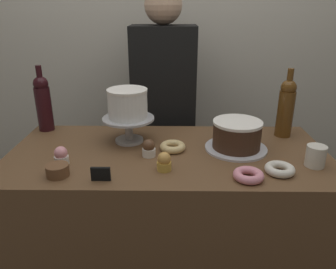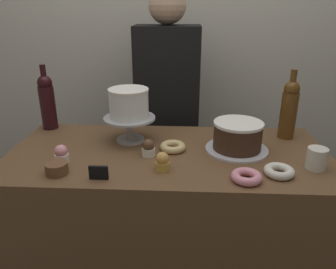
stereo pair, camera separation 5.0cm
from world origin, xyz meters
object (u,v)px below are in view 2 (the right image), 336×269
object	(u,v)px
cupcake_chocolate	(148,148)
barista_figure	(167,124)
chocolate_round_cake	(238,135)
donut_sugar	(279,171)
coffee_cup_ceramic	(317,159)
donut_pink	(246,177)
white_layer_cake	(129,103)
wine_bottle_amber	(289,108)
donut_glazed	(173,147)
cookie_stack	(57,168)
price_sign_chalkboard	(99,173)
wine_bottle_dark_red	(47,101)
cake_stand_pedestal	(130,125)
cupcake_strawberry	(61,154)
cupcake_caramel	(162,162)

from	to	relation	value
cupcake_chocolate	barista_figure	world-z (taller)	barista_figure
chocolate_round_cake	donut_sugar	size ratio (longest dim) A/B	1.88
coffee_cup_ceramic	donut_pink	bearing A→B (deg)	-158.78
cupcake_chocolate	white_layer_cake	bearing A→B (deg)	122.97
donut_pink	wine_bottle_amber	bearing A→B (deg)	59.22
donut_glazed	white_layer_cake	bearing A→B (deg)	154.40
cupcake_chocolate	cookie_stack	xyz separation A→B (m)	(-0.33, -0.18, -0.01)
price_sign_chalkboard	barista_figure	size ratio (longest dim) A/B	0.04
wine_bottle_amber	wine_bottle_dark_red	bearing A→B (deg)	176.80
cake_stand_pedestal	cupcake_strawberry	xyz separation A→B (m)	(-0.24, -0.24, -0.05)
barista_figure	cake_stand_pedestal	bearing A→B (deg)	-108.88
cake_stand_pedestal	cookie_stack	world-z (taller)	cake_stand_pedestal
wine_bottle_amber	donut_pink	xyz separation A→B (m)	(-0.26, -0.43, -0.13)
cake_stand_pedestal	donut_pink	distance (m)	0.59
cupcake_strawberry	barista_figure	world-z (taller)	barista_figure
chocolate_round_cake	donut_glazed	world-z (taller)	chocolate_round_cake
wine_bottle_dark_red	donut_sugar	xyz separation A→B (m)	(1.04, -0.45, -0.13)
cupcake_caramel	coffee_cup_ceramic	bearing A→B (deg)	4.16
wine_bottle_dark_red	wine_bottle_amber	bearing A→B (deg)	-3.20
cookie_stack	price_sign_chalkboard	xyz separation A→B (m)	(0.17, -0.03, 0.00)
wine_bottle_dark_red	white_layer_cake	bearing A→B (deg)	-18.72
cookie_stack	cake_stand_pedestal	bearing A→B (deg)	56.00
cupcake_strawberry	cake_stand_pedestal	bearing A→B (deg)	44.43
white_layer_cake	coffee_cup_ceramic	bearing A→B (deg)	-17.51
chocolate_round_cake	cupcake_strawberry	xyz separation A→B (m)	(-0.72, -0.15, -0.04)
white_layer_cake	price_sign_chalkboard	size ratio (longest dim) A/B	2.56
donut_glazed	wine_bottle_amber	bearing A→B (deg)	18.61
cupcake_strawberry	cupcake_caramel	distance (m)	0.41
wine_bottle_amber	cupcake_strawberry	distance (m)	1.03
wine_bottle_dark_red	coffee_cup_ceramic	size ratio (longest dim) A/B	3.83
barista_figure	donut_pink	bearing A→B (deg)	-67.35
wine_bottle_amber	coffee_cup_ceramic	bearing A→B (deg)	-85.49
donut_sugar	donut_glazed	distance (m)	0.45
wine_bottle_dark_red	cupcake_caramel	world-z (taller)	wine_bottle_dark_red
price_sign_chalkboard	barista_figure	bearing A→B (deg)	75.56
cake_stand_pedestal	white_layer_cake	size ratio (longest dim) A/B	1.31
chocolate_round_cake	donut_glazed	distance (m)	0.28
cupcake_strawberry	cupcake_caramel	bearing A→B (deg)	-6.54
cake_stand_pedestal	white_layer_cake	world-z (taller)	white_layer_cake
coffee_cup_ceramic	donut_sugar	bearing A→B (deg)	-158.34
barista_figure	cupcake_strawberry	bearing A→B (deg)	-120.11
cupcake_chocolate	cupcake_strawberry	bearing A→B (deg)	-167.02
chocolate_round_cake	cupcake_strawberry	bearing A→B (deg)	-168.06
wine_bottle_dark_red	cupcake_chocolate	xyz separation A→B (m)	(0.54, -0.31, -0.11)
donut_sugar	coffee_cup_ceramic	bearing A→B (deg)	21.66
wine_bottle_dark_red	cake_stand_pedestal	bearing A→B (deg)	-18.72
coffee_cup_ceramic	barista_figure	bearing A→B (deg)	132.11
wine_bottle_dark_red	cupcake_chocolate	world-z (taller)	wine_bottle_dark_red
cookie_stack	donut_sugar	bearing A→B (deg)	2.19
cake_stand_pedestal	cupcake_strawberry	distance (m)	0.34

